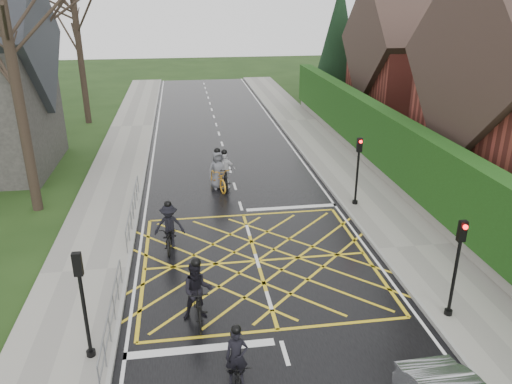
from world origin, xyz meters
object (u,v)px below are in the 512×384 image
object	(u,v)px
cyclist_rear	(237,366)
cyclist_mid	(170,231)
cyclist_back	(198,297)
cyclist_front	(225,174)
cyclist_lead	(218,175)

from	to	relation	value
cyclist_rear	cyclist_mid	bearing A→B (deg)	104.79
cyclist_rear	cyclist_back	size ratio (longest dim) A/B	0.87
cyclist_back	cyclist_front	size ratio (longest dim) A/B	1.02
cyclist_mid	cyclist_back	bearing A→B (deg)	-77.00
cyclist_back	cyclist_front	world-z (taller)	cyclist_back
cyclist_back	cyclist_lead	size ratio (longest dim) A/B	0.90
cyclist_lead	cyclist_rear	bearing A→B (deg)	-107.70
cyclist_back	cyclist_rear	bearing A→B (deg)	-75.37
cyclist_mid	cyclist_front	world-z (taller)	cyclist_front
cyclist_rear	cyclist_back	distance (m)	2.95
cyclist_back	cyclist_mid	bearing A→B (deg)	98.64
cyclist_back	cyclist_front	bearing A→B (deg)	78.56
cyclist_lead	cyclist_front	bearing A→B (deg)	-10.87
cyclist_back	cyclist_mid	distance (m)	4.70
cyclist_mid	cyclist_lead	world-z (taller)	cyclist_lead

